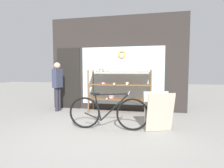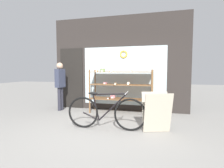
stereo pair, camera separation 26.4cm
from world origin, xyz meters
name	(u,v)px [view 1 (the left image)]	position (x,y,z in m)	size (l,w,h in m)	color
ground_plane	(95,135)	(0.00, 0.00, 0.00)	(30.00, 30.00, 0.00)	gray
storefront_facade	(114,65)	(-0.06, 2.37, 1.51)	(4.53, 0.13, 3.11)	#2D2826
display_case	(119,86)	(0.15, 1.96, 0.86)	(1.93, 0.54, 1.39)	brown
bicycle	(108,113)	(0.17, 0.38, 0.38)	(1.81, 0.46, 0.85)	black
sandwich_board	(159,112)	(1.28, 0.49, 0.43)	(0.67, 0.54, 0.85)	#B2A893
pedestrian	(58,83)	(-1.84, 1.83, 0.93)	(0.24, 0.35, 1.59)	#282833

